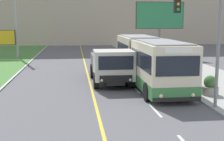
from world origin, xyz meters
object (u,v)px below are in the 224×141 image
planter_round_second (184,73)px  planter_round_third (165,64)px  planter_round_near (210,86)px  billboard_large (160,17)px  traffic_light_mast (206,33)px  dump_truck (112,67)px  utility_pole_far (15,5)px  city_bus (148,60)px

planter_round_second → planter_round_third: planter_round_third is taller
planter_round_near → planter_round_third: planter_round_third is taller
billboard_large → planter_round_third: bearing=-102.4°
billboard_large → traffic_light_mast: bearing=-99.7°
dump_truck → billboard_large: 16.30m
utility_pole_far → billboard_large: (16.08, -2.16, -1.32)m
billboard_large → planter_round_second: size_ratio=5.64×
utility_pole_far → planter_round_third: 18.95m
billboard_large → planter_round_second: 14.53m
traffic_light_mast → planter_round_near: size_ratio=5.19×
traffic_light_mast → planter_round_second: (1.49, 6.79, -3.10)m
utility_pole_far → traffic_light_mast: bearing=-61.1°
utility_pole_far → city_bus: bearing=-54.4°
planter_round_near → billboard_large: bearing=83.6°
billboard_large → planter_round_second: billboard_large is taller
dump_truck → planter_round_third: (5.08, 4.84, -0.60)m
planter_round_second → planter_round_third: 4.39m
planter_round_third → planter_round_second: bearing=-89.4°
city_bus → planter_round_second: city_bus is taller
city_bus → planter_round_near: 5.15m
city_bus → planter_round_third: city_bus is taller
traffic_light_mast → planter_round_near: traffic_light_mast is taller
planter_round_third → utility_pole_far: bearing=140.5°
utility_pole_far → billboard_large: bearing=-7.7°
dump_truck → utility_pole_far: bearing=118.6°
dump_truck → planter_round_second: (5.12, 0.45, -0.63)m
planter_round_second → utility_pole_far: bearing=131.4°
dump_truck → traffic_light_mast: traffic_light_mast is taller
billboard_large → utility_pole_far: bearing=172.3°
city_bus → billboard_large: billboard_large is taller
utility_pole_far → traffic_light_mast: (12.57, -22.74, -2.33)m
city_bus → dump_truck: 2.59m
utility_pole_far → planter_round_second: size_ratio=10.59×
planter_round_second → planter_round_third: size_ratio=0.93×
dump_truck → billboard_large: size_ratio=1.05×
billboard_large → planter_round_near: 18.75m
planter_round_third → traffic_light_mast: bearing=-97.4°
billboard_large → planter_round_second: (-2.02, -13.79, -4.10)m
dump_truck → planter_round_second: size_ratio=5.92×
utility_pole_far → planter_round_third: size_ratio=9.87×
traffic_light_mast → planter_round_second: 7.61m
traffic_light_mast → billboard_large: 20.90m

